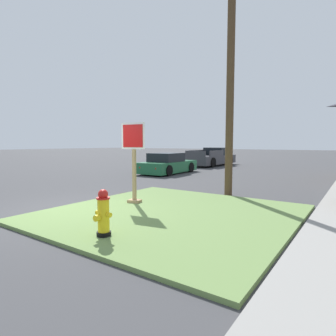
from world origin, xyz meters
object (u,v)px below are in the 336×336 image
(parked_sedan_green, at_px, (168,164))
(utility_pole, at_px, (231,34))
(stop_sign, at_px, (134,163))
(manhole_cover, at_px, (128,194))
(fire_hydrant, at_px, (103,214))
(pickup_truck_charcoal, at_px, (212,158))

(parked_sedan_green, bearing_deg, utility_pole, -39.01)
(stop_sign, distance_m, manhole_cover, 2.22)
(fire_hydrant, distance_m, parked_sedan_green, 11.98)
(stop_sign, height_order, utility_pole, utility_pole)
(parked_sedan_green, relative_size, utility_pole, 0.41)
(manhole_cover, bearing_deg, utility_pole, 30.76)
(utility_pole, bearing_deg, parked_sedan_green, 140.99)
(parked_sedan_green, height_order, pickup_truck_charcoal, pickup_truck_charcoal)
(manhole_cover, bearing_deg, parked_sedan_green, 113.51)
(manhole_cover, height_order, parked_sedan_green, parked_sedan_green)
(fire_hydrant, bearing_deg, pickup_truck_charcoal, 109.52)
(fire_hydrant, relative_size, pickup_truck_charcoal, 0.16)
(utility_pole, bearing_deg, fire_hydrant, -91.67)
(fire_hydrant, distance_m, stop_sign, 3.10)
(stop_sign, relative_size, utility_pole, 0.22)
(fire_hydrant, xyz_separation_m, parked_sedan_green, (-5.81, 10.47, 0.04))
(pickup_truck_charcoal, bearing_deg, utility_pole, -61.80)
(stop_sign, xyz_separation_m, pickup_truck_charcoal, (-4.68, 14.92, -0.64))
(stop_sign, xyz_separation_m, utility_pole, (1.70, 3.04, 4.24))
(parked_sedan_green, bearing_deg, stop_sign, -61.48)
(stop_sign, height_order, parked_sedan_green, stop_sign)
(fire_hydrant, height_order, pickup_truck_charcoal, pickup_truck_charcoal)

